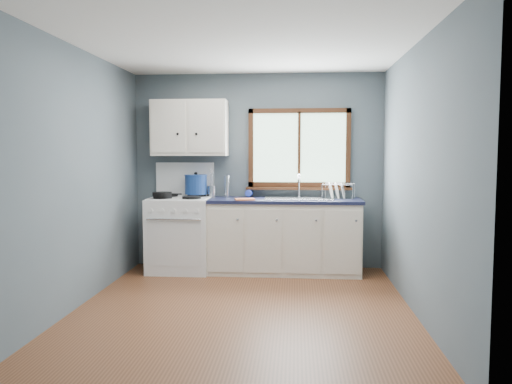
# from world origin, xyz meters

# --- Properties ---
(floor) EXTENTS (3.20, 3.60, 0.02)m
(floor) POSITION_xyz_m (0.00, 0.00, -0.01)
(floor) COLOR brown
(floor) RESTS_ON ground
(ceiling) EXTENTS (3.20, 3.60, 0.02)m
(ceiling) POSITION_xyz_m (0.00, 0.00, 2.51)
(ceiling) COLOR white
(ceiling) RESTS_ON wall_back
(wall_back) EXTENTS (3.20, 0.02, 2.50)m
(wall_back) POSITION_xyz_m (0.00, 1.81, 1.25)
(wall_back) COLOR #535E64
(wall_back) RESTS_ON ground
(wall_front) EXTENTS (3.20, 0.02, 2.50)m
(wall_front) POSITION_xyz_m (0.00, -1.81, 1.25)
(wall_front) COLOR #535E64
(wall_front) RESTS_ON ground
(wall_left) EXTENTS (0.02, 3.60, 2.50)m
(wall_left) POSITION_xyz_m (-1.61, 0.00, 1.25)
(wall_left) COLOR #535E64
(wall_left) RESTS_ON ground
(wall_right) EXTENTS (0.02, 3.60, 2.50)m
(wall_right) POSITION_xyz_m (1.61, 0.00, 1.25)
(wall_right) COLOR #535E64
(wall_right) RESTS_ON ground
(gas_range) EXTENTS (0.76, 0.69, 1.36)m
(gas_range) POSITION_xyz_m (-0.95, 1.47, 0.49)
(gas_range) COLOR white
(gas_range) RESTS_ON floor
(base_cabinets) EXTENTS (1.85, 0.60, 0.88)m
(base_cabinets) POSITION_xyz_m (0.36, 1.49, 0.41)
(base_cabinets) COLOR silver
(base_cabinets) RESTS_ON floor
(countertop) EXTENTS (1.89, 0.64, 0.04)m
(countertop) POSITION_xyz_m (0.36, 1.49, 0.90)
(countertop) COLOR black
(countertop) RESTS_ON base_cabinets
(sink) EXTENTS (0.84, 0.46, 0.44)m
(sink) POSITION_xyz_m (0.54, 1.49, 0.86)
(sink) COLOR silver
(sink) RESTS_ON countertop
(window) EXTENTS (1.36, 0.10, 1.03)m
(window) POSITION_xyz_m (0.54, 1.77, 1.48)
(window) COLOR #9EC6A8
(window) RESTS_ON wall_back
(upper_cabinets) EXTENTS (0.95, 0.35, 0.70)m
(upper_cabinets) POSITION_xyz_m (-0.85, 1.63, 1.80)
(upper_cabinets) COLOR silver
(upper_cabinets) RESTS_ON wall_back
(skillet) EXTENTS (0.37, 0.27, 0.05)m
(skillet) POSITION_xyz_m (-1.13, 1.31, 0.98)
(skillet) COLOR black
(skillet) RESTS_ON gas_range
(stockpot) EXTENTS (0.37, 0.37, 0.28)m
(stockpot) POSITION_xyz_m (-0.78, 1.62, 1.09)
(stockpot) COLOR navy
(stockpot) RESTS_ON gas_range
(utensil_crock) EXTENTS (0.14, 0.14, 0.36)m
(utensil_crock) POSITION_xyz_m (-0.58, 1.66, 0.99)
(utensil_crock) COLOR silver
(utensil_crock) RESTS_ON countertop
(thermos) EXTENTS (0.07, 0.07, 0.28)m
(thermos) POSITION_xyz_m (-0.38, 1.66, 1.06)
(thermos) COLOR silver
(thermos) RESTS_ON countertop
(soap_bottle) EXTENTS (0.10, 0.10, 0.24)m
(soap_bottle) POSITION_xyz_m (-0.11, 1.67, 1.04)
(soap_bottle) COLOR #2B41B8
(soap_bottle) RESTS_ON countertop
(dish_towel) EXTENTS (0.26, 0.22, 0.02)m
(dish_towel) POSITION_xyz_m (-0.12, 1.29, 0.93)
(dish_towel) COLOR #C45C32
(dish_towel) RESTS_ON countertop
(dish_rack) EXTENTS (0.44, 0.37, 0.20)m
(dish_rack) POSITION_xyz_m (1.01, 1.54, 0.97)
(dish_rack) COLOR silver
(dish_rack) RESTS_ON countertop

